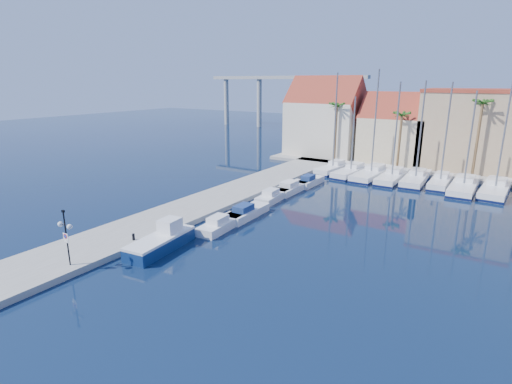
# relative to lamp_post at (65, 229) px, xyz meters

# --- Properties ---
(ground) EXTENTS (260.00, 260.00, 0.00)m
(ground) POSITION_rel_lamp_post_xyz_m (7.00, 3.99, -3.19)
(ground) COLOR black
(ground) RESTS_ON ground
(quay_west) EXTENTS (6.00, 77.00, 0.50)m
(quay_west) POSITION_rel_lamp_post_xyz_m (-2.00, 17.49, -2.94)
(quay_west) COLOR gray
(quay_west) RESTS_ON ground
(shore_north) EXTENTS (54.00, 16.00, 0.50)m
(shore_north) POSITION_rel_lamp_post_xyz_m (17.00, 51.99, -2.94)
(shore_north) COLOR gray
(shore_north) RESTS_ON ground
(lamp_post) EXTENTS (1.39, 0.41, 4.10)m
(lamp_post) POSITION_rel_lamp_post_xyz_m (0.00, 0.00, 0.00)
(lamp_post) COLOR black
(lamp_post) RESTS_ON quay_west
(bollard) EXTENTS (0.22, 0.22, 0.54)m
(bollard) POSITION_rel_lamp_post_xyz_m (0.14, 5.56, -2.42)
(bollard) COLOR black
(bollard) RESTS_ON quay_west
(fishing_boat) EXTENTS (2.80, 6.58, 2.24)m
(fishing_boat) POSITION_rel_lamp_post_xyz_m (2.62, 6.32, -2.45)
(fishing_boat) COLOR navy
(fishing_boat) RESTS_ON ground
(motorboat_west_0) EXTENTS (2.14, 5.64, 1.40)m
(motorboat_west_0) POSITION_rel_lamp_post_xyz_m (3.81, 12.44, -2.69)
(motorboat_west_0) COLOR white
(motorboat_west_0) RESTS_ON ground
(motorboat_west_1) EXTENTS (2.05, 5.94, 1.40)m
(motorboat_west_1) POSITION_rel_lamp_post_xyz_m (3.85, 16.49, -2.69)
(motorboat_west_1) COLOR white
(motorboat_west_1) RESTS_ON ground
(motorboat_west_2) EXTENTS (2.15, 5.71, 1.40)m
(motorboat_west_2) POSITION_rel_lamp_post_xyz_m (3.10, 22.90, -2.69)
(motorboat_west_2) COLOR white
(motorboat_west_2) RESTS_ON ground
(motorboat_west_3) EXTENTS (2.11, 6.55, 1.40)m
(motorboat_west_3) POSITION_rel_lamp_post_xyz_m (3.09, 27.39, -2.69)
(motorboat_west_3) COLOR white
(motorboat_west_3) RESTS_ON ground
(motorboat_west_4) EXTENTS (1.75, 5.46, 1.40)m
(motorboat_west_4) POSITION_rel_lamp_post_xyz_m (3.58, 31.47, -2.69)
(motorboat_west_4) COLOR white
(motorboat_west_4) RESTS_ON ground
(sailboat_0) EXTENTS (3.01, 8.79, 14.20)m
(sailboat_0) POSITION_rel_lamp_post_xyz_m (3.20, 40.73, -2.55)
(sailboat_0) COLOR white
(sailboat_0) RESTS_ON ground
(sailboat_1) EXTENTS (3.21, 9.42, 11.04)m
(sailboat_1) POSITION_rel_lamp_post_xyz_m (6.23, 40.05, -2.62)
(sailboat_1) COLOR white
(sailboat_1) RESTS_ON ground
(sailboat_2) EXTENTS (3.38, 10.79, 14.59)m
(sailboat_2) POSITION_rel_lamp_post_xyz_m (9.08, 40.39, -2.59)
(sailboat_2) COLOR white
(sailboat_2) RESTS_ON ground
(sailboat_3) EXTENTS (2.57, 9.56, 12.99)m
(sailboat_3) POSITION_rel_lamp_post_xyz_m (12.01, 39.85, -2.60)
(sailboat_3) COLOR white
(sailboat_3) RESTS_ON ground
(sailboat_4) EXTENTS (2.98, 9.91, 13.14)m
(sailboat_4) POSITION_rel_lamp_post_xyz_m (14.88, 40.53, -2.60)
(sailboat_4) COLOR white
(sailboat_4) RESTS_ON ground
(sailboat_5) EXTENTS (2.29, 8.22, 12.98)m
(sailboat_5) POSITION_rel_lamp_post_xyz_m (17.94, 40.38, -2.56)
(sailboat_5) COLOR white
(sailboat_5) RESTS_ON ground
(sailboat_6) EXTENTS (2.79, 10.51, 12.02)m
(sailboat_6) POSITION_rel_lamp_post_xyz_m (20.74, 39.69, -2.62)
(sailboat_6) COLOR white
(sailboat_6) RESTS_ON ground
(sailboat_7) EXTENTS (3.33, 10.65, 14.31)m
(sailboat_7) POSITION_rel_lamp_post_xyz_m (24.09, 40.31, -2.59)
(sailboat_7) COLOR white
(sailboat_7) RESTS_ON ground
(building_0) EXTENTS (12.30, 9.00, 13.50)m
(building_0) POSITION_rel_lamp_post_xyz_m (-3.00, 50.99, 3.33)
(building_0) COLOR beige
(building_0) RESTS_ON shore_north
(building_1) EXTENTS (10.30, 8.00, 11.00)m
(building_1) POSITION_rel_lamp_post_xyz_m (9.00, 50.99, 2.10)
(building_1) COLOR #CBB58F
(building_1) RESTS_ON shore_north
(building_2) EXTENTS (14.20, 10.20, 11.50)m
(building_2) POSITION_rel_lamp_post_xyz_m (20.00, 51.99, 3.06)
(building_2) COLOR tan
(building_2) RESTS_ON shore_north
(palm_0) EXTENTS (2.60, 2.60, 10.15)m
(palm_0) POSITION_rel_lamp_post_xyz_m (1.00, 45.99, 5.89)
(palm_0) COLOR brown
(palm_0) RESTS_ON shore_north
(palm_1) EXTENTS (2.60, 2.60, 9.15)m
(palm_1) POSITION_rel_lamp_post_xyz_m (11.00, 45.99, 4.94)
(palm_1) COLOR brown
(palm_1) RESTS_ON shore_north
(palm_2) EXTENTS (2.60, 2.60, 11.15)m
(palm_2) POSITION_rel_lamp_post_xyz_m (21.00, 45.99, 6.82)
(palm_2) COLOR brown
(palm_2) RESTS_ON shore_north
(viaduct) EXTENTS (48.00, 2.20, 14.45)m
(viaduct) POSITION_rel_lamp_post_xyz_m (-32.07, 85.99, 7.05)
(viaduct) COLOR #9E9E99
(viaduct) RESTS_ON ground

